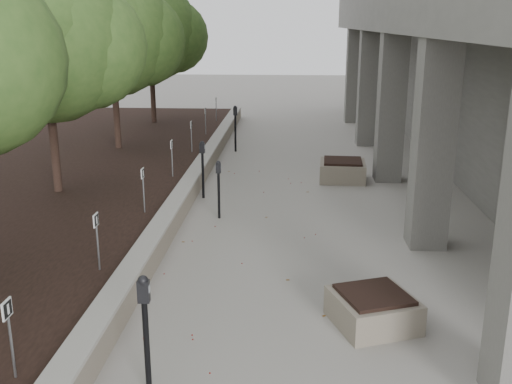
% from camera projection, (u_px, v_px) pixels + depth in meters
% --- Properties ---
extents(retaining_wall, '(0.39, 26.00, 0.50)m').
position_uv_depth(retaining_wall, '(190.00, 187.00, 14.79)').
color(retaining_wall, gray).
rests_on(retaining_wall, ground).
extents(planting_bed, '(7.00, 26.00, 0.40)m').
position_uv_depth(planting_bed, '(48.00, 187.00, 15.02)').
color(planting_bed, black).
rests_on(planting_bed, ground).
extents(crabapple_tree_3, '(4.60, 4.00, 5.44)m').
position_uv_depth(crabapple_tree_3, '(47.00, 75.00, 13.20)').
color(crabapple_tree_3, '#345721').
rests_on(crabapple_tree_3, planting_bed).
extents(crabapple_tree_4, '(4.60, 4.00, 5.44)m').
position_uv_depth(crabapple_tree_4, '(113.00, 61.00, 18.00)').
color(crabapple_tree_4, '#345721').
rests_on(crabapple_tree_4, planting_bed).
extents(crabapple_tree_5, '(4.60, 4.00, 5.44)m').
position_uv_depth(crabapple_tree_5, '(151.00, 53.00, 22.79)').
color(crabapple_tree_5, '#345721').
rests_on(crabapple_tree_5, planting_bed).
extents(parking_sign_2, '(0.04, 0.22, 0.96)m').
position_uv_depth(parking_sign_2, '(11.00, 339.00, 6.50)').
color(parking_sign_2, black).
rests_on(parking_sign_2, planting_bed).
extents(parking_sign_3, '(0.04, 0.22, 0.96)m').
position_uv_depth(parking_sign_3, '(98.00, 242.00, 9.37)').
color(parking_sign_3, black).
rests_on(parking_sign_3, planting_bed).
extents(parking_sign_4, '(0.04, 0.22, 0.96)m').
position_uv_depth(parking_sign_4, '(144.00, 190.00, 12.25)').
color(parking_sign_4, black).
rests_on(parking_sign_4, planting_bed).
extents(parking_sign_5, '(0.04, 0.22, 0.96)m').
position_uv_depth(parking_sign_5, '(172.00, 158.00, 15.12)').
color(parking_sign_5, black).
rests_on(parking_sign_5, planting_bed).
extents(parking_sign_6, '(0.04, 0.22, 0.96)m').
position_uv_depth(parking_sign_6, '(191.00, 137.00, 18.00)').
color(parking_sign_6, black).
rests_on(parking_sign_6, planting_bed).
extents(parking_sign_7, '(0.04, 0.22, 0.96)m').
position_uv_depth(parking_sign_7, '(206.00, 121.00, 20.87)').
color(parking_sign_7, black).
rests_on(parking_sign_7, planting_bed).
extents(parking_sign_8, '(0.04, 0.22, 0.96)m').
position_uv_depth(parking_sign_8, '(216.00, 109.00, 23.75)').
color(parking_sign_8, black).
rests_on(parking_sign_8, planting_bed).
extents(parking_meter_2, '(0.16, 0.11, 1.56)m').
position_uv_depth(parking_meter_2, '(146.00, 338.00, 6.72)').
color(parking_meter_2, black).
rests_on(parking_meter_2, ground).
extents(parking_meter_3, '(0.14, 0.10, 1.33)m').
position_uv_depth(parking_meter_3, '(219.00, 190.00, 13.07)').
color(parking_meter_3, black).
rests_on(parking_meter_3, ground).
extents(parking_meter_4, '(0.15, 0.12, 1.46)m').
position_uv_depth(parking_meter_4, '(203.00, 170.00, 14.58)').
color(parking_meter_4, black).
rests_on(parking_meter_4, ground).
extents(parking_meter_5, '(0.17, 0.13, 1.58)m').
position_uv_depth(parking_meter_5, '(235.00, 129.00, 19.86)').
color(parking_meter_5, black).
rests_on(parking_meter_5, ground).
extents(planter_front, '(1.40, 1.40, 0.51)m').
position_uv_depth(planter_front, '(373.00, 309.00, 8.52)').
color(planter_front, gray).
rests_on(planter_front, ground).
extents(planter_back, '(1.31, 1.31, 0.58)m').
position_uv_depth(planter_back, '(342.00, 170.00, 16.37)').
color(planter_back, gray).
rests_on(planter_back, ground).
extents(berry_scatter, '(3.30, 14.10, 0.02)m').
position_uv_depth(berry_scatter, '(245.00, 259.00, 10.92)').
color(berry_scatter, maroon).
rests_on(berry_scatter, ground).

